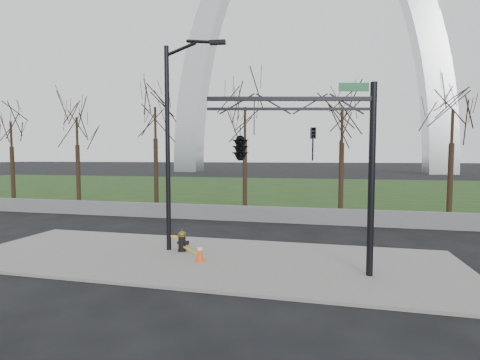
% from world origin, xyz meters
% --- Properties ---
extents(ground, '(500.00, 500.00, 0.00)m').
position_xyz_m(ground, '(0.00, 0.00, 0.00)').
color(ground, black).
rests_on(ground, ground).
extents(sidewalk, '(18.00, 6.00, 0.10)m').
position_xyz_m(sidewalk, '(0.00, 0.00, 0.05)').
color(sidewalk, slate).
rests_on(sidewalk, ground).
extents(grass_strip, '(120.00, 40.00, 0.06)m').
position_xyz_m(grass_strip, '(0.00, 30.00, 0.03)').
color(grass_strip, '#1A3A15').
rests_on(grass_strip, ground).
extents(guardrail, '(60.00, 0.30, 0.90)m').
position_xyz_m(guardrail, '(0.00, 8.00, 0.45)').
color(guardrail, '#59595B').
rests_on(guardrail, ground).
extents(gateway_arch, '(66.00, 6.00, 65.00)m').
position_xyz_m(gateway_arch, '(0.00, 75.00, 32.50)').
color(gateway_arch, silver).
rests_on(gateway_arch, ground).
extents(tree_row, '(43.60, 4.00, 8.09)m').
position_xyz_m(tree_row, '(-1.20, 12.00, 4.04)').
color(tree_row, black).
rests_on(tree_row, ground).
extents(fire_hydrant, '(0.52, 0.34, 0.84)m').
position_xyz_m(fire_hydrant, '(-1.09, 0.60, 0.48)').
color(fire_hydrant, black).
rests_on(fire_hydrant, sidewalk).
extents(traffic_cone, '(0.41, 0.41, 0.62)m').
position_xyz_m(traffic_cone, '(0.01, -0.46, 0.41)').
color(traffic_cone, '#FF4B0D').
rests_on(traffic_cone, sidewalk).
extents(street_light, '(2.39, 0.42, 8.21)m').
position_xyz_m(street_light, '(-1.47, 0.74, 4.69)').
color(street_light, black).
rests_on(street_light, ground).
extents(traffic_signal_mast, '(4.98, 2.54, 6.00)m').
position_xyz_m(traffic_signal_mast, '(2.49, -1.45, 4.15)').
color(traffic_signal_mast, black).
rests_on(traffic_signal_mast, ground).
extents(caution_tape, '(1.72, 1.18, 0.43)m').
position_xyz_m(caution_tape, '(-0.79, 0.24, 0.40)').
color(caution_tape, yellow).
rests_on(caution_tape, ground).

